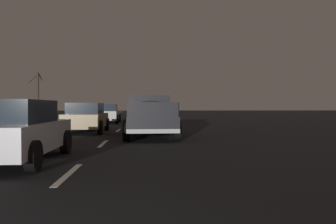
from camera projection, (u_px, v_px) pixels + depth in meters
The scene contains 9 objects.
ground at pixel (128, 122), 29.78m from camera, with size 144.00×144.00×0.00m, color black.
sidewalk_shoulder at pixel (59, 122), 29.44m from camera, with size 108.00×4.00×0.12m, color slate.
lane_markings at pixel (100, 121), 31.48m from camera, with size 108.00×3.54×0.01m.
pickup_truck at pixel (150, 115), 15.84m from camera, with size 5.49×2.41×1.87m.
sedan_tan at pixel (86, 117), 18.56m from camera, with size 4.40×2.02×1.54m.
sedan_silver at pixel (107, 113), 28.40m from camera, with size 4.43×2.07×1.54m.
sedan_black at pixel (148, 112), 36.42m from camera, with size 4.41×2.04×1.54m.
sedan_white at pixel (14, 131), 8.75m from camera, with size 4.40×2.02×1.54m.
bare_tree_far at pixel (38, 94), 39.67m from camera, with size 1.42×1.29×5.28m.
Camera 1 is at (-2.92, -1.59, 1.40)m, focal length 37.87 mm.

